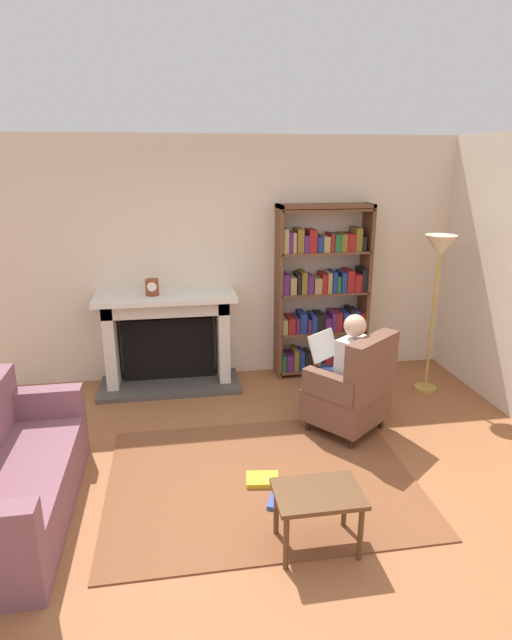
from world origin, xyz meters
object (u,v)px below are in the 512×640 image
(side_table, at_px, (318,500))
(armchair_reading, at_px, (353,390))
(seated_reader, at_px, (343,367))
(fireplace, at_px, (168,336))
(floor_lamp, at_px, (439,260))
(sofa_floral, at_px, (7,479))
(bookshelf, at_px, (323,294))
(mantel_clock, at_px, (152,287))

(side_table, bearing_deg, armchair_reading, 62.72)
(seated_reader, xyz_separation_m, side_table, (-0.65, -1.49, -0.26))
(fireplace, xyz_separation_m, floor_lamp, (2.80, -0.62, 0.88))
(sofa_floral, bearing_deg, side_table, -106.97)
(bookshelf, bearing_deg, seated_reader, -97.63)
(side_table, bearing_deg, bookshelf, 73.66)
(seated_reader, bearing_deg, bookshelf, -135.87)
(bookshelf, xyz_separation_m, seated_reader, (-0.18, -1.32, -0.34))
(sofa_floral, bearing_deg, seated_reader, -72.37)
(mantel_clock, distance_m, seated_reader, 2.16)
(mantel_clock, bearing_deg, bookshelf, 4.06)
(fireplace, xyz_separation_m, armchair_reading, (1.67, -1.38, -0.14))
(mantel_clock, height_order, sofa_floral, mantel_clock)
(bookshelf, relative_size, seated_reader, 1.73)
(floor_lamp, bearing_deg, bookshelf, 147.45)
(floor_lamp, bearing_deg, mantel_clock, 169.96)
(mantel_clock, xyz_separation_m, armchair_reading, (1.80, -1.28, -0.73))
(fireplace, height_order, armchair_reading, fireplace)
(armchair_reading, bearing_deg, bookshelf, -132.47)
(seated_reader, height_order, floor_lamp, floor_lamp)
(fireplace, xyz_separation_m, mantel_clock, (-0.13, -0.10, 0.58))
(floor_lamp, bearing_deg, armchair_reading, -146.05)
(fireplace, xyz_separation_m, sofa_floral, (-1.10, -2.17, -0.25))
(sofa_floral, bearing_deg, armchair_reading, -74.56)
(fireplace, bearing_deg, side_table, -71.19)
(armchair_reading, height_order, sofa_floral, armchair_reading)
(mantel_clock, xyz_separation_m, sofa_floral, (-0.97, -2.06, -0.83))
(armchair_reading, height_order, side_table, armchair_reading)
(armchair_reading, xyz_separation_m, seated_reader, (-0.07, 0.09, 0.20))
(mantel_clock, relative_size, bookshelf, 0.09)
(bookshelf, xyz_separation_m, armchair_reading, (-0.10, -1.41, -0.54))
(fireplace, height_order, floor_lamp, floor_lamp)
(bookshelf, distance_m, floor_lamp, 1.31)
(mantel_clock, bearing_deg, seated_reader, -34.49)
(bookshelf, height_order, side_table, bookshelf)
(mantel_clock, distance_m, sofa_floral, 2.43)
(armchair_reading, relative_size, seated_reader, 0.85)
(floor_lamp, bearing_deg, side_table, -130.61)
(armchair_reading, bearing_deg, mantel_clock, -73.64)
(armchair_reading, bearing_deg, seated_reader, -90.00)
(fireplace, height_order, bookshelf, bookshelf)
(fireplace, distance_m, armchair_reading, 2.17)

